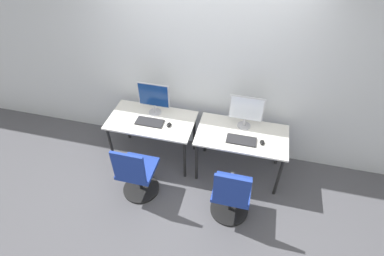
# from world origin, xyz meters

# --- Properties ---
(ground_plane) EXTENTS (20.00, 20.00, 0.00)m
(ground_plane) POSITION_xyz_m (0.00, 0.00, 0.00)
(ground_plane) COLOR #4C4C51
(wall_back) EXTENTS (12.00, 0.05, 2.80)m
(wall_back) POSITION_xyz_m (0.00, 0.77, 1.40)
(wall_back) COLOR silver
(wall_back) RESTS_ON ground_plane
(desk_left) EXTENTS (1.16, 0.65, 0.71)m
(desk_left) POSITION_xyz_m (-0.61, 0.32, 0.63)
(desk_left) COLOR silver
(desk_left) RESTS_ON ground_plane
(monitor_left) EXTENTS (0.43, 0.17, 0.47)m
(monitor_left) POSITION_xyz_m (-0.61, 0.49, 0.96)
(monitor_left) COLOR #B2B2B7
(monitor_left) RESTS_ON desk_left
(keyboard_left) EXTENTS (0.37, 0.17, 0.02)m
(keyboard_left) POSITION_xyz_m (-0.61, 0.26, 0.72)
(keyboard_left) COLOR #262628
(keyboard_left) RESTS_ON desk_left
(mouse_left) EXTENTS (0.06, 0.09, 0.03)m
(mouse_left) POSITION_xyz_m (-0.35, 0.27, 0.72)
(mouse_left) COLOR black
(mouse_left) RESTS_ON desk_left
(office_chair_left) EXTENTS (0.48, 0.48, 0.89)m
(office_chair_left) POSITION_xyz_m (-0.60, -0.37, 0.37)
(office_chair_left) COLOR black
(office_chair_left) RESTS_ON ground_plane
(desk_right) EXTENTS (1.16, 0.65, 0.71)m
(desk_right) POSITION_xyz_m (0.61, 0.32, 0.63)
(desk_right) COLOR silver
(desk_right) RESTS_ON ground_plane
(monitor_right) EXTENTS (0.43, 0.17, 0.47)m
(monitor_right) POSITION_xyz_m (0.61, 0.49, 0.96)
(monitor_right) COLOR #B2B2B7
(monitor_right) RESTS_ON desk_right
(keyboard_right) EXTENTS (0.37, 0.17, 0.02)m
(keyboard_right) POSITION_xyz_m (0.61, 0.21, 0.72)
(keyboard_right) COLOR #262628
(keyboard_right) RESTS_ON desk_right
(mouse_right) EXTENTS (0.06, 0.09, 0.03)m
(mouse_right) POSITION_xyz_m (0.87, 0.22, 0.72)
(mouse_right) COLOR black
(mouse_right) RESTS_ON desk_right
(office_chair_right) EXTENTS (0.48, 0.48, 0.89)m
(office_chair_right) POSITION_xyz_m (0.60, -0.40, 0.37)
(office_chair_right) COLOR black
(office_chair_right) RESTS_ON ground_plane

